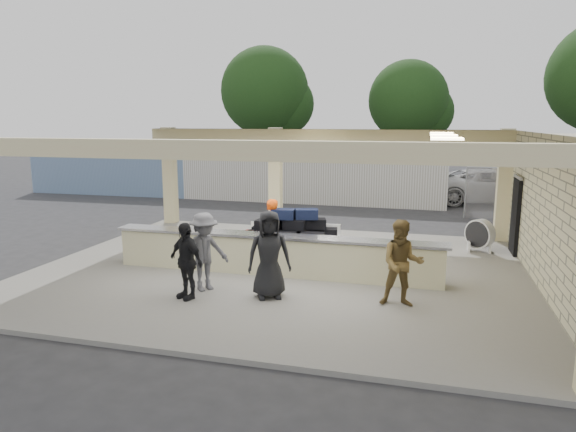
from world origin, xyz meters
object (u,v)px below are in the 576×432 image
(baggage_handler, at_px, (271,231))
(container_white, at_px, (312,173))
(luggage_cart, at_px, (290,234))
(passenger_a, at_px, (402,263))
(passenger_c, at_px, (204,252))
(drum_fan, at_px, (480,234))
(passenger_b, at_px, (186,261))
(car_white_a, at_px, (491,186))
(passenger_d, at_px, (269,254))
(baggage_counter, at_px, (274,255))
(car_dark, at_px, (505,183))
(container_blue, at_px, (121,170))

(baggage_handler, height_order, container_white, container_white)
(luggage_cart, xyz_separation_m, container_white, (-1.89, 11.22, 0.45))
(luggage_cart, height_order, passenger_a, passenger_a)
(container_white, bearing_deg, passenger_c, -86.30)
(drum_fan, xyz_separation_m, baggage_handler, (-5.39, -2.73, 0.35))
(passenger_b, xyz_separation_m, car_white_a, (7.65, 15.76, -0.13))
(car_white_a, distance_m, container_white, 8.26)
(passenger_c, distance_m, passenger_d, 1.51)
(baggage_counter, relative_size, passenger_c, 4.74)
(passenger_c, xyz_separation_m, car_white_a, (7.50, 15.17, -0.18))
(baggage_handler, height_order, passenger_a, passenger_a)
(passenger_d, bearing_deg, passenger_b, 173.20)
(passenger_b, xyz_separation_m, car_dark, (8.59, 18.16, -0.22))
(passenger_d, height_order, car_dark, passenger_d)
(luggage_cart, bearing_deg, container_white, 93.77)
(luggage_cart, bearing_deg, car_white_a, 57.89)
(baggage_counter, xyz_separation_m, passenger_a, (3.10, -1.41, 0.39))
(passenger_a, bearing_deg, drum_fan, 62.86)
(baggage_counter, xyz_separation_m, passenger_b, (-1.27, -2.13, 0.33))
(passenger_b, bearing_deg, car_dark, 90.17)
(drum_fan, height_order, passenger_a, passenger_a)
(passenger_b, relative_size, passenger_c, 0.94)
(passenger_c, xyz_separation_m, car_dark, (8.44, 17.57, -0.27))
(passenger_b, distance_m, car_white_a, 17.52)
(passenger_b, distance_m, passenger_d, 1.74)
(passenger_a, relative_size, car_dark, 0.42)
(luggage_cart, height_order, container_blue, container_blue)
(passenger_b, height_order, passenger_c, passenger_c)
(luggage_cart, relative_size, passenger_a, 1.48)
(container_blue, bearing_deg, passenger_c, -52.26)
(passenger_c, bearing_deg, drum_fan, -10.88)
(passenger_b, relative_size, passenger_d, 0.88)
(drum_fan, height_order, car_white_a, car_white_a)
(drum_fan, height_order, passenger_d, passenger_d)
(container_white, height_order, container_blue, container_white)
(passenger_d, xyz_separation_m, car_dark, (6.93, 17.65, -0.34))
(car_white_a, bearing_deg, passenger_d, 145.74)
(drum_fan, bearing_deg, passenger_b, -97.17)
(passenger_c, distance_m, container_blue, 17.58)
(car_white_a, relative_size, car_dark, 1.33)
(baggage_counter, bearing_deg, luggage_cart, 82.23)
(container_white, bearing_deg, passenger_d, -80.16)
(passenger_c, bearing_deg, container_blue, 77.50)
(passenger_c, bearing_deg, baggage_counter, 3.08)
(baggage_counter, xyz_separation_m, container_blue, (-12.05, 12.22, 0.62))
(passenger_a, distance_m, passenger_d, 2.72)
(baggage_handler, xyz_separation_m, container_white, (-1.40, 11.34, 0.39))
(baggage_handler, bearing_deg, container_blue, -114.90)
(drum_fan, bearing_deg, baggage_counter, -103.77)
(passenger_a, height_order, passenger_d, passenger_d)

